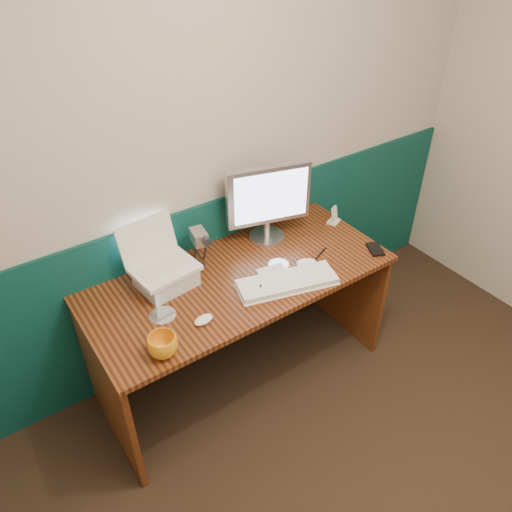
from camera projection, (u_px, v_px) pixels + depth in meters
back_wall at (219, 155)px, 2.57m from camera, size 3.50×0.04×2.50m
wainscot at (226, 270)px, 3.01m from camera, size 3.48×0.02×1.00m
desk at (241, 328)px, 2.79m from camera, size 1.60×0.70×0.75m
laptop_riser at (166, 278)px, 2.49m from camera, size 0.29×0.25×0.09m
laptop at (162, 250)px, 2.38m from camera, size 0.33×0.27×0.25m
monitor at (267, 202)px, 2.71m from camera, size 0.49×0.25×0.47m
keyboard at (287, 282)px, 2.50m from camera, size 0.53×0.29×0.03m
mouse_right at (306, 263)px, 2.63m from camera, size 0.13×0.10×0.04m
mouse_left at (203, 320)px, 2.29m from camera, size 0.10×0.07×0.03m
mug at (163, 346)px, 2.11m from camera, size 0.14×0.14×0.10m
camcorder at (200, 249)px, 2.61m from camera, size 0.10×0.13×0.18m
cd_spindle at (260, 290)px, 2.46m from camera, size 0.13×0.13×0.03m
cd_loose_a at (163, 315)px, 2.33m from camera, size 0.13×0.13×0.00m
cd_loose_b at (279, 264)px, 2.65m from camera, size 0.11×0.11×0.00m
pen at (319, 255)px, 2.71m from camera, size 0.14×0.07×0.01m
papers at (272, 272)px, 2.60m from camera, size 0.17×0.13×0.00m
dock at (334, 221)px, 2.97m from camera, size 0.09×0.08×0.01m
music_player at (334, 214)px, 2.94m from camera, size 0.06×0.05×0.09m
pda at (375, 249)px, 2.75m from camera, size 0.11×0.14×0.01m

